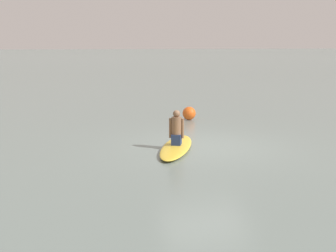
# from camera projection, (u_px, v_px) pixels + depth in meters

# --- Properties ---
(ground_plane) EXTENTS (400.00, 400.00, 0.00)m
(ground_plane) POSITION_uv_depth(u_px,v_px,m) (206.00, 147.00, 12.71)
(ground_plane) COLOR slate
(surfboard) EXTENTS (1.81, 3.18, 0.13)m
(surfboard) POSITION_uv_depth(u_px,v_px,m) (176.00, 147.00, 12.38)
(surfboard) COLOR gold
(surfboard) RESTS_ON ground
(person_paddler) EXTENTS (0.42, 0.39, 0.96)m
(person_paddler) POSITION_uv_depth(u_px,v_px,m) (176.00, 129.00, 12.29)
(person_paddler) COLOR navy
(person_paddler) RESTS_ON surfboard
(buoy_marker) EXTENTS (0.50, 0.50, 0.50)m
(buoy_marker) POSITION_uv_depth(u_px,v_px,m) (189.00, 113.00, 17.07)
(buoy_marker) COLOR #E55919
(buoy_marker) RESTS_ON ground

